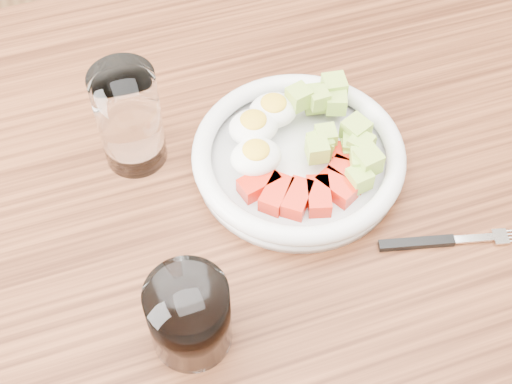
# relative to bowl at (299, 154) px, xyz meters

# --- Properties ---
(dining_table) EXTENTS (1.50, 0.90, 0.77)m
(dining_table) POSITION_rel_bowl_xyz_m (-0.06, -0.05, -0.12)
(dining_table) COLOR brown
(dining_table) RESTS_ON ground
(bowl) EXTENTS (0.25, 0.25, 0.06)m
(bowl) POSITION_rel_bowl_xyz_m (0.00, 0.00, 0.00)
(bowl) COLOR white
(bowl) RESTS_ON dining_table
(fork) EXTENTS (0.17, 0.05, 0.01)m
(fork) POSITION_rel_bowl_xyz_m (0.11, -0.15, -0.02)
(fork) COLOR black
(fork) RESTS_ON dining_table
(water_glass) EXTENTS (0.07, 0.07, 0.13)m
(water_glass) POSITION_rel_bowl_xyz_m (-0.18, 0.08, 0.04)
(water_glass) COLOR white
(water_glass) RESTS_ON dining_table
(coffee_glass) EXTENTS (0.08, 0.08, 0.09)m
(coffee_glass) POSITION_rel_bowl_xyz_m (-0.18, -0.17, 0.02)
(coffee_glass) COLOR white
(coffee_glass) RESTS_ON dining_table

